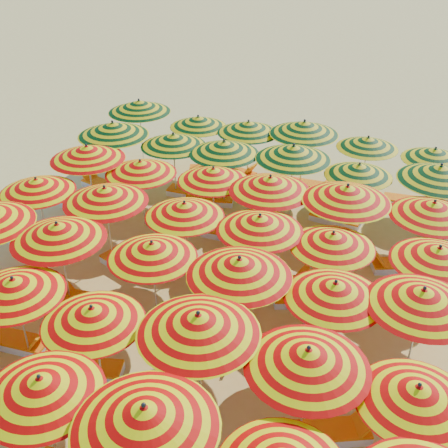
{
  "coord_description": "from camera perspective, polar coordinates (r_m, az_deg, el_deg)",
  "views": [
    {
      "loc": [
        4.38,
        -12.29,
        9.73
      ],
      "look_at": [
        0.0,
        0.5,
        1.6
      ],
      "focal_mm": 45.0,
      "sensor_mm": 36.0,
      "label": 1
    }
  ],
  "objects": [
    {
      "name": "umbrella_38",
      "position": [
        20.98,
        2.5,
        9.81
      ],
      "size": [
        2.38,
        2.38,
        2.44
      ],
      "color": "silver",
      "rests_on": "ground"
    },
    {
      "name": "lounger_23",
      "position": [
        20.54,
        -3.3,
        3.19
      ],
      "size": [
        1.75,
        0.63,
        0.69
      ],
      "rotation": [
        0.0,
        0.0,
        -0.03
      ],
      "color": "white",
      "rests_on": "ground"
    },
    {
      "name": "umbrella_14",
      "position": [
        13.86,
        -7.32,
        -2.66
      ],
      "size": [
        2.94,
        2.94,
        2.39
      ],
      "color": "silver",
      "rests_on": "ground"
    },
    {
      "name": "lounger_14",
      "position": [
        18.78,
        -19.3,
        -1.58
      ],
      "size": [
        1.8,
        0.85,
        0.69
      ],
      "rotation": [
        0.0,
        0.0,
        2.98
      ],
      "color": "white",
      "rests_on": "ground"
    },
    {
      "name": "umbrella_39",
      "position": [
        20.59,
        8.16,
        9.67
      ],
      "size": [
        2.97,
        2.97,
        2.65
      ],
      "color": "silver",
      "rests_on": "ground"
    },
    {
      "name": "lounger_29",
      "position": [
        21.24,
        9.22,
        3.81
      ],
      "size": [
        1.75,
        0.64,
        0.69
      ],
      "rotation": [
        0.0,
        0.0,
        -0.04
      ],
      "color": "white",
      "rests_on": "ground"
    },
    {
      "name": "umbrella_23",
      "position": [
        14.45,
        20.96,
        -2.95
      ],
      "size": [
        2.89,
        2.89,
        2.43
      ],
      "color": "silver",
      "rests_on": "ground"
    },
    {
      "name": "umbrella_29",
      "position": [
        16.31,
        20.51,
        1.41
      ],
      "size": [
        2.69,
        2.69,
        2.5
      ],
      "color": "silver",
      "rests_on": "ground"
    },
    {
      "name": "lounger_7",
      "position": [
        14.96,
        -20.25,
        -11.13
      ],
      "size": [
        1.75,
        0.65,
        0.69
      ],
      "rotation": [
        0.0,
        0.0,
        0.04
      ],
      "color": "white",
      "rests_on": "ground"
    },
    {
      "name": "lounger_15",
      "position": [
        16.85,
        -9.88,
        -4.14
      ],
      "size": [
        1.82,
        1.19,
        0.69
      ],
      "rotation": [
        0.0,
        0.0,
        -0.38
      ],
      "color": "white",
      "rests_on": "ground"
    },
    {
      "name": "umbrella_15",
      "position": [
        12.82,
        1.57,
        -4.4
      ],
      "size": [
        3.06,
        3.06,
        2.61
      ],
      "color": "silver",
      "rests_on": "ground"
    },
    {
      "name": "umbrella_3",
      "position": [
        9.72,
        -8.05,
        -18.82
      ],
      "size": [
        2.82,
        2.82,
        2.67
      ],
      "color": "silver",
      "rests_on": "ground"
    },
    {
      "name": "umbrella_28",
      "position": [
        16.12,
        12.39,
        3.03
      ],
      "size": [
        2.95,
        2.95,
        2.68
      ],
      "color": "silver",
      "rests_on": "ground"
    },
    {
      "name": "ground",
      "position": [
        16.27,
        -0.57,
        -5.7
      ],
      "size": [
        120.0,
        120.0,
        0.0
      ],
      "primitive_type": "plane",
      "color": "#E4C265",
      "rests_on": "ground"
    },
    {
      "name": "lounger_31",
      "position": [
        20.99,
        18.33,
        2.19
      ],
      "size": [
        1.75,
        0.64,
        0.69
      ],
      "rotation": [
        0.0,
        0.0,
        0.04
      ],
      "color": "white",
      "rests_on": "ground"
    },
    {
      "name": "umbrella_11",
      "position": [
        10.88,
        19.05,
        -16.05
      ],
      "size": [
        2.59,
        2.59,
        2.34
      ],
      "color": "silver",
      "rests_on": "ground"
    },
    {
      "name": "lounger_18",
      "position": [
        15.59,
        17.42,
        -8.58
      ],
      "size": [
        1.81,
        0.92,
        0.69
      ],
      "rotation": [
        0.0,
        0.0,
        2.94
      ],
      "color": "white",
      "rests_on": "ground"
    },
    {
      "name": "lounger_30",
      "position": [
        21.2,
        12.35,
        3.4
      ],
      "size": [
        1.83,
        1.09,
        0.69
      ],
      "rotation": [
        0.0,
        0.0,
        -0.31
      ],
      "color": "white",
      "rests_on": "ground"
    },
    {
      "name": "lounger_17",
      "position": [
        15.53,
        8.38,
        -7.45
      ],
      "size": [
        1.83,
        1.15,
        0.69
      ],
      "rotation": [
        0.0,
        0.0,
        0.36
      ],
      "color": "white",
      "rests_on": "ground"
    },
    {
      "name": "lounger_19",
      "position": [
        20.33,
        -13.88,
        1.94
      ],
      "size": [
        1.75,
        0.64,
        0.69
      ],
      "rotation": [
        0.0,
        0.0,
        -0.03
      ],
      "color": "white",
      "rests_on": "ground"
    },
    {
      "name": "umbrella_10",
      "position": [
        10.79,
        8.51,
        -13.33
      ],
      "size": [
        2.95,
        2.95,
        2.55
      ],
      "color": "silver",
      "rests_on": "ground"
    },
    {
      "name": "lounger_9",
      "position": [
        12.45,
        10.8,
        -20.04
      ],
      "size": [
        1.82,
        1.23,
        0.69
      ],
      "rotation": [
        0.0,
        0.0,
        0.42
      ],
      "color": "white",
      "rests_on": "ground"
    },
    {
      "name": "umbrella_17",
      "position": [
        12.73,
        19.52,
        -7.1
      ],
      "size": [
        2.65,
        2.65,
        2.55
      ],
      "color": "silver",
      "rests_on": "ground"
    },
    {
      "name": "umbrella_35",
      "position": [
        18.16,
        21.1,
        4.86
      ],
      "size": [
        2.61,
        2.61,
        2.67
      ],
      "color": "silver",
      "rests_on": "ground"
    },
    {
      "name": "lounger_13",
      "position": [
        14.13,
        -0.83,
        -11.65
      ],
      "size": [
        1.74,
        0.62,
        0.69
      ],
      "rotation": [
        0.0,
        0.0,
        0.02
      ],
      "color": "white",
      "rests_on": "ground"
    },
    {
      "name": "lounger_11",
      "position": [
        16.69,
        -20.18,
        -6.22
      ],
      "size": [
        1.83,
        1.12,
        0.69
      ],
      "rotation": [
        0.0,
        0.0,
        -0.34
      ],
      "color": "white",
      "rests_on": "ground"
    },
    {
      "name": "umbrella_13",
      "position": [
        14.75,
        -16.53,
        -0.76
      ],
      "size": [
        3.01,
        3.01,
        2.58
      ],
      "color": "silver",
      "rests_on": "ground"
    },
    {
      "name": "umbrella_24",
      "position": [
        18.98,
        -13.74,
        7.06
      ],
      "size": [
        3.1,
        3.1,
        2.61
      ],
      "color": "silver",
      "rests_on": "ground"
    },
    {
      "name": "umbrella_34",
      "position": [
        18.38,
        13.54,
        5.35
      ],
      "size": [
        2.57,
        2.57,
        2.3
      ],
      "color": "silver",
      "rests_on": "ground"
    },
    {
      "name": "umbrella_22",
      "position": [
        14.48,
        10.99,
        -1.61
      ],
      "size": [
        2.61,
        2.61,
        2.34
      ],
      "color": "silver",
      "rests_on": "ground"
    },
    {
      "name": "umbrella_41",
      "position": [
        20.27,
        20.61,
        6.65
      ],
      "size": [
        2.19,
        2.19,
        2.3
      ],
      "color": "silver",
      "rests_on": "ground"
    },
    {
      "name": "lounger_16",
      "position": [
        15.91,
        5.68,
        -6.15
      ],
      "size": [
        1.82,
        1.19,
        0.69
      ],
      "rotation": [
        0.0,
        0.0,
        0.39
      ],
      "color": "white",
      "rests_on": "ground"
    },
    {
      "name": "umbrella_18",
      "position": [
        17.63,
        -18.49,
        3.75
      ],
      "size": [
        2.8,
        2.8,
        2.4
      ],
      "color": "silver",
      "rests_on": "ground"
    },
    {
      "name": "umbrella_19",
      "position": [
        16.21,
        -11.99,
        2.92
      ],
      "size": [
        2.8,
        2.8,
        2.58
      ],
      "color": "silver",
      "rests_on": "ground"
    },
    {
      "name": "umbrella_30",
      "position": [
        20.56,
        -11.22,
        9.45
      ],
      "size": [
        2.79,
        2.79,
        2.69
      ],
      "color": "silver",
      "rests_on": "ground"
    },
    {
      "name": "umbrella_20",
      "position": [
        15.53,
        -4.04,
        1.48
      ],
      "size": [
        2.59,
        2.59,
        2.37
      ],
      "color": "silver",
      "rests_on": "ground"
    },
    {
      "name": "umbrella_2",
      "position": [
        10.87,
        -18.1,
        -15.41
      ],
      "size": [
        2.54,
        2.54,
        2.41
      ],
      "color": "silver",
      "rests_on": "ground"
    },
    {
      "name": "lounger_28",
      "position": [
        22.06,
        1.25,
        5.29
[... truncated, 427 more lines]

